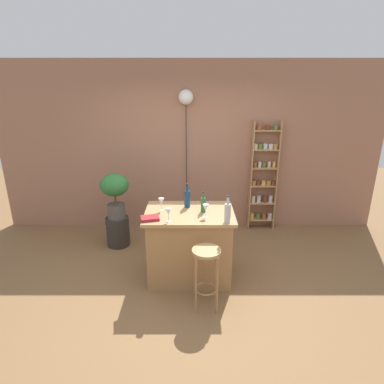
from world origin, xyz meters
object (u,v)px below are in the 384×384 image
object	(u,v)px
bottle_soda_blue	(186,198)
bottle_vinegar	(202,204)
spice_shelf	(262,177)
cookbook	(148,218)
bottle_sauce_amber	(226,212)
potted_plant	(113,191)
wine_glass_left	(204,208)
plant_stool	(117,231)
wine_glass_right	(167,212)
wine_glass_center	(160,202)
pendant_globe_light	(184,99)
bar_stool	(205,265)

from	to	relation	value
bottle_soda_blue	bottle_vinegar	world-z (taller)	bottle_soda_blue
bottle_vinegar	spice_shelf	bearing A→B (deg)	54.58
bottle_soda_blue	cookbook	size ratio (longest dim) A/B	1.50
spice_shelf	bottle_sauce_amber	distance (m)	2.00
bottle_vinegar	cookbook	bearing A→B (deg)	-159.39
spice_shelf	potted_plant	xyz separation A→B (m)	(-2.37, -0.64, -0.03)
spice_shelf	wine_glass_left	bearing A→B (deg)	-122.08
plant_stool	wine_glass_right	world-z (taller)	wine_glass_right
cookbook	spice_shelf	bearing A→B (deg)	31.24
wine_glass_center	cookbook	distance (m)	0.32
spice_shelf	bottle_soda_blue	distance (m)	1.85
bottle_soda_blue	wine_glass_left	world-z (taller)	bottle_soda_blue
spice_shelf	potted_plant	world-z (taller)	spice_shelf
spice_shelf	wine_glass_left	xyz separation A→B (m)	(-1.05, -1.67, 0.11)
pendant_globe_light	cookbook	bearing A→B (deg)	-102.63
wine_glass_center	pendant_globe_light	size ratio (longest dim) A/B	0.07
bar_stool	bottle_soda_blue	xyz separation A→B (m)	(-0.22, 0.77, 0.50)
spice_shelf	cookbook	bearing A→B (deg)	-134.32
wine_glass_center	pendant_globe_light	bearing A→B (deg)	79.16
bottle_vinegar	plant_stool	bearing A→B (deg)	146.30
bottle_sauce_amber	cookbook	bearing A→B (deg)	174.99
bottle_sauce_amber	pendant_globe_light	bearing A→B (deg)	105.05
bar_stool	plant_stool	bearing A→B (deg)	131.79
bottle_vinegar	wine_glass_left	xyz separation A→B (m)	(0.02, -0.17, 0.02)
potted_plant	wine_glass_right	bearing A→B (deg)	-52.37
bottle_sauce_amber	wine_glass_left	xyz separation A→B (m)	(-0.24, 0.15, -0.01)
wine_glass_center	bottle_vinegar	bearing A→B (deg)	-5.01
spice_shelf	bottle_soda_blue	world-z (taller)	spice_shelf
pendant_globe_light	wine_glass_right	bearing A→B (deg)	-95.49
wine_glass_center	pendant_globe_light	distance (m)	1.91
pendant_globe_light	plant_stool	bearing A→B (deg)	-147.82
spice_shelf	bottle_sauce_amber	world-z (taller)	spice_shelf
bottle_vinegar	wine_glass_right	size ratio (longest dim) A/B	1.62
pendant_globe_light	wine_glass_center	bearing A→B (deg)	-100.84
plant_stool	wine_glass_right	bearing A→B (deg)	-52.37
plant_stool	bottle_soda_blue	distance (m)	1.54
wine_glass_left	wine_glass_right	world-z (taller)	same
spice_shelf	cookbook	xyz separation A→B (m)	(-1.70, -1.74, 0.01)
wine_glass_left	potted_plant	bearing A→B (deg)	142.02
bottle_sauce_amber	plant_stool	bearing A→B (deg)	142.92
plant_stool	bottle_sauce_amber	xyz separation A→B (m)	(1.57, -1.18, 0.81)
potted_plant	cookbook	distance (m)	1.29
wine_glass_left	wine_glass_right	size ratio (longest dim) A/B	1.00
bar_stool	cookbook	xyz separation A→B (m)	(-0.65, 0.37, 0.40)
bottle_sauce_amber	bottle_vinegar	size ratio (longest dim) A/B	1.22
potted_plant	pendant_globe_light	size ratio (longest dim) A/B	0.30
bar_stool	bottle_vinegar	bearing A→B (deg)	91.85
wine_glass_left	cookbook	xyz separation A→B (m)	(-0.65, -0.07, -0.10)
bar_stool	bottle_vinegar	xyz separation A→B (m)	(-0.02, 0.61, 0.48)
wine_glass_left	cookbook	distance (m)	0.67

